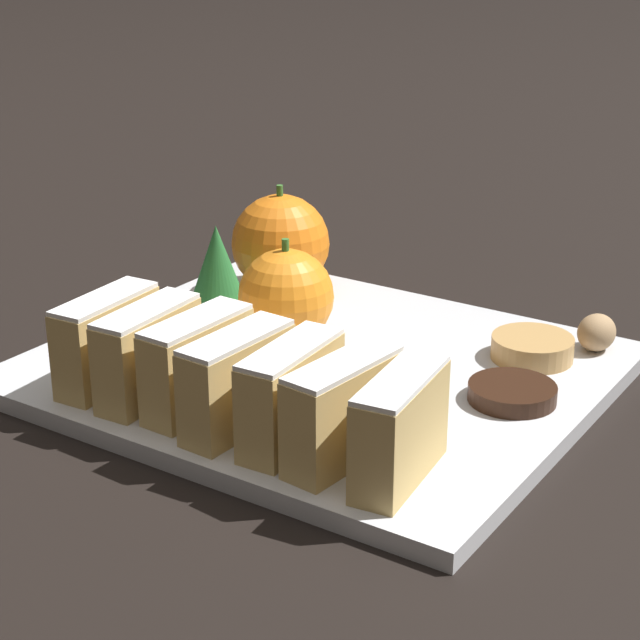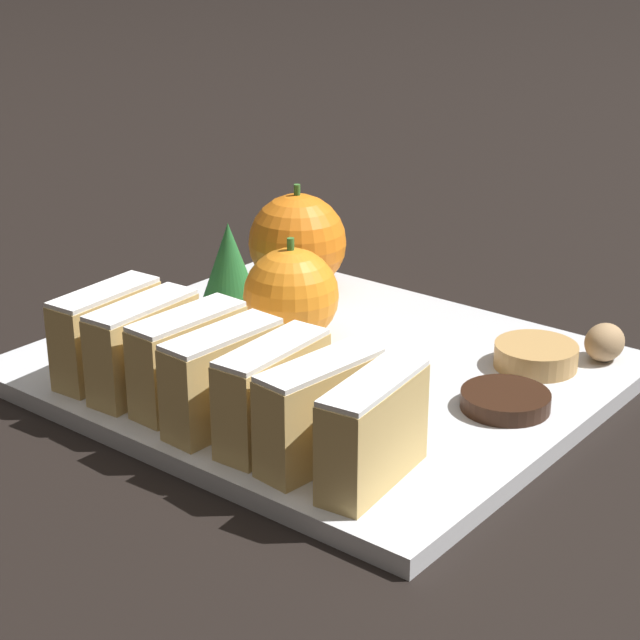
{
  "view_description": "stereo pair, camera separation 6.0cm",
  "coord_description": "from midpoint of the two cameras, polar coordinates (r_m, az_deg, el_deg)",
  "views": [
    {
      "loc": [
        -0.54,
        -0.36,
        0.3
      ],
      "look_at": [
        0.0,
        0.0,
        0.04
      ],
      "focal_mm": 60.0,
      "sensor_mm": 36.0,
      "label": 1
    },
    {
      "loc": [
        -0.51,
        -0.41,
        0.3
      ],
      "look_at": [
        0.0,
        0.0,
        0.04
      ],
      "focal_mm": 60.0,
      "sensor_mm": 36.0,
      "label": 2
    }
  ],
  "objects": [
    {
      "name": "evergreen_sprig",
      "position": [
        0.79,
        -7.68,
        2.57
      ],
      "size": [
        0.05,
        0.05,
        0.07
      ],
      "color": "#23662D",
      "rests_on": "serving_platter"
    },
    {
      "name": "gingerbread_cookie",
      "position": [
        0.72,
        8.95,
        -1.52
      ],
      "size": [
        0.05,
        0.05,
        0.02
      ],
      "color": "tan",
      "rests_on": "serving_platter"
    },
    {
      "name": "stollen_slice_front",
      "position": [
        0.56,
        1.23,
        -5.86
      ],
      "size": [
        0.08,
        0.03,
        0.06
      ],
      "color": "tan",
      "rests_on": "serving_platter"
    },
    {
      "name": "stollen_slice_fourth",
      "position": [
        0.62,
        -7.21,
        -3.36
      ],
      "size": [
        0.08,
        0.03,
        0.06
      ],
      "color": "tan",
      "rests_on": "serving_platter"
    },
    {
      "name": "walnut",
      "position": [
        0.74,
        12.33,
        -0.69
      ],
      "size": [
        0.03,
        0.03,
        0.03
      ],
      "color": "tan",
      "rests_on": "serving_platter"
    },
    {
      "name": "stollen_slice_second",
      "position": [
        0.58,
        -1.75,
        -4.97
      ],
      "size": [
        0.08,
        0.03,
        0.06
      ],
      "color": "tan",
      "rests_on": "serving_platter"
    },
    {
      "name": "stollen_slice_third",
      "position": [
        0.6,
        -4.43,
        -4.06
      ],
      "size": [
        0.08,
        0.03,
        0.06
      ],
      "color": "tan",
      "rests_on": "serving_platter"
    },
    {
      "name": "chocolate_cookie",
      "position": [
        0.66,
        7.68,
        -3.92
      ],
      "size": [
        0.05,
        0.05,
        0.01
      ],
      "color": "black",
      "rests_on": "serving_platter"
    },
    {
      "name": "stollen_slice_back",
      "position": [
        0.69,
        -13.74,
        -1.11
      ],
      "size": [
        0.08,
        0.03,
        0.06
      ],
      "color": "tan",
      "rests_on": "serving_platter"
    },
    {
      "name": "orange_far",
      "position": [
        0.83,
        -4.18,
        4.08
      ],
      "size": [
        0.08,
        0.08,
        0.08
      ],
      "color": "orange",
      "rests_on": "serving_platter"
    },
    {
      "name": "orange_near",
      "position": [
        0.73,
        -4.16,
        1.23
      ],
      "size": [
        0.07,
        0.07,
        0.07
      ],
      "color": "orange",
      "rests_on": "serving_platter"
    },
    {
      "name": "serving_platter",
      "position": [
        0.71,
        -2.4,
        -2.73
      ],
      "size": [
        0.31,
        0.35,
        0.01
      ],
      "color": "silver",
      "rests_on": "ground_plane"
    },
    {
      "name": "stollen_slice_fifth",
      "position": [
        0.64,
        -9.21,
        -2.38
      ],
      "size": [
        0.08,
        0.03,
        0.06
      ],
      "color": "tan",
      "rests_on": "serving_platter"
    },
    {
      "name": "ground_plane",
      "position": [
        0.72,
        -2.39,
        -3.17
      ],
      "size": [
        6.0,
        6.0,
        0.0
      ],
      "primitive_type": "plane",
      "color": "black"
    },
    {
      "name": "stollen_slice_sixth",
      "position": [
        0.66,
        -11.71,
        -1.8
      ],
      "size": [
        0.08,
        0.03,
        0.06
      ],
      "color": "tan",
      "rests_on": "serving_platter"
    }
  ]
}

